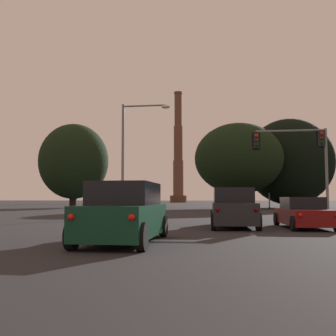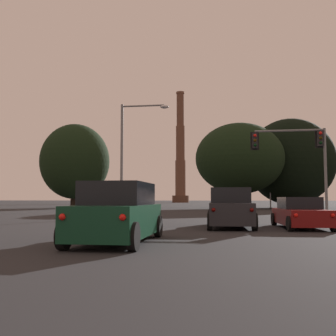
{
  "view_description": "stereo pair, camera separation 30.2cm",
  "coord_description": "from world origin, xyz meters",
  "views": [
    {
      "loc": [
        -0.23,
        -0.1,
        1.35
      ],
      "look_at": [
        -5.56,
        38.99,
        4.45
      ],
      "focal_mm": 42.0,
      "sensor_mm": 36.0,
      "label": 1
    },
    {
      "loc": [
        0.07,
        -0.06,
        1.35
      ],
      "look_at": [
        -5.56,
        38.99,
        4.45
      ],
      "focal_mm": 42.0,
      "sensor_mm": 36.0,
      "label": 2
    }
  ],
  "objects": [
    {
      "name": "suv_center_lane_front",
      "position": [
        0.3,
        18.9,
        0.9
      ],
      "size": [
        2.25,
        4.96,
        1.86
      ],
      "rotation": [
        0.0,
        0.0,
        0.03
      ],
      "color": "#232328",
      "rests_on": "ground_plane"
    },
    {
      "name": "suv_left_lane_second",
      "position": [
        -3.21,
        11.86,
        0.9
      ],
      "size": [
        2.11,
        4.91,
        1.86
      ],
      "rotation": [
        0.0,
        0.0,
        0.0
      ],
      "color": "#0F3823",
      "rests_on": "ground_plane"
    },
    {
      "name": "sedan_right_lane_front",
      "position": [
        3.52,
        18.89,
        0.67
      ],
      "size": [
        2.2,
        4.78,
        1.43
      ],
      "rotation": [
        0.0,
        0.0,
        0.05
      ],
      "color": "maroon",
      "rests_on": "ground_plane"
    },
    {
      "name": "traffic_light_far_right",
      "position": [
        6.41,
        57.65,
        3.85
      ],
      "size": [
        0.78,
        0.5,
        5.86
      ],
      "color": "slate",
      "rests_on": "ground_plane"
    },
    {
      "name": "traffic_light_overhead_right",
      "position": [
        5.09,
        26.95,
        4.6
      ],
      "size": [
        5.02,
        0.5,
        6.03
      ],
      "color": "slate",
      "rests_on": "ground_plane"
    },
    {
      "name": "street_lamp",
      "position": [
        -6.73,
        27.55,
        5.13
      ],
      "size": [
        3.57,
        0.36,
        8.26
      ],
      "color": "slate",
      "rests_on": "ground_plane"
    },
    {
      "name": "smokestack",
      "position": [
        -15.6,
        140.21,
        15.84
      ],
      "size": [
        5.98,
        5.98,
        40.35
      ],
      "color": "#523427",
      "rests_on": "ground_plane"
    },
    {
      "name": "treeline_center_left",
      "position": [
        9.88,
        60.23,
        6.86
      ],
      "size": [
        13.01,
        11.7,
        13.32
      ],
      "color": "black",
      "rests_on": "ground_plane"
    },
    {
      "name": "treeline_center_right",
      "position": [
        2.18,
        55.01,
        6.92
      ],
      "size": [
        12.22,
        11.0,
        11.88
      ],
      "color": "black",
      "rests_on": "ground_plane"
    },
    {
      "name": "treeline_right_mid",
      "position": [
        -21.87,
        55.24,
        6.86
      ],
      "size": [
        10.28,
        9.25,
        12.42
      ],
      "color": "black",
      "rests_on": "ground_plane"
    }
  ]
}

